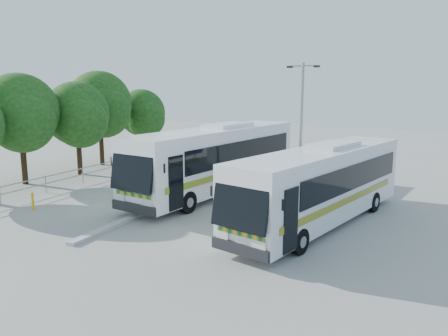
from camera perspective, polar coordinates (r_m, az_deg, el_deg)
The scene contains 11 objects.
ground at distance 21.40m, azimuth -3.61°, elevation -5.97°, with size 100.00×100.00×0.00m, color gray.
kerb_divider at distance 24.16m, azimuth -6.10°, elevation -3.90°, with size 0.40×16.00×0.15m, color #B2B2AD.
railing at distance 30.14m, azimuth -16.71°, elevation -0.12°, with size 0.06×22.00×1.00m.
tree_far_b at distance 29.95m, azimuth -25.04°, elevation 6.66°, with size 5.33×5.03×6.96m.
tree_far_c at distance 31.97m, azimuth -18.57°, elevation 6.72°, with size 4.97×4.69×6.49m.
tree_far_d at distance 35.48m, azimuth -15.87°, elevation 8.09°, with size 5.62×5.30×7.33m.
tree_far_e at distance 38.62m, azimuth -10.62°, elevation 7.09°, with size 4.54×4.28×5.92m.
coach_main at distance 25.14m, azimuth -0.91°, elevation 1.33°, with size 4.82×13.78×3.75m.
coach_adjacent at distance 19.87m, azimuth 12.63°, elevation -1.98°, with size 5.31×12.40×3.38m.
lamppost at distance 24.56m, azimuth 10.07°, elevation 5.70°, with size 1.80×0.19×7.39m.
bollard at distance 23.83m, azimuth -23.70°, elevation -4.03°, with size 0.13×0.13×0.90m, color #EBAB0D.
Camera 1 is at (9.98, -17.93, 6.06)m, focal length 35.00 mm.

